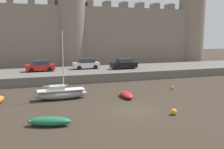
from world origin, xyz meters
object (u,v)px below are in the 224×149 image
(sailboat_near_channel_left, at_px, (61,93))
(car_quay_centre_west, at_px, (124,64))
(rowboat_foreground_right, at_px, (126,95))
(car_quay_west, at_px, (40,66))
(rowboat_foreground_left, at_px, (49,121))
(mooring_buoy_off_centre, at_px, (172,88))
(car_quay_centre_east, at_px, (86,64))
(mooring_buoy_mid_mud, at_px, (174,112))

(sailboat_near_channel_left, bearing_deg, car_quay_centre_west, 45.42)
(rowboat_foreground_right, distance_m, car_quay_west, 16.48)
(rowboat_foreground_left, distance_m, mooring_buoy_off_centre, 17.49)
(rowboat_foreground_left, relative_size, car_quay_centre_west, 0.81)
(rowboat_foreground_right, height_order, mooring_buoy_off_centre, rowboat_foreground_right)
(rowboat_foreground_right, bearing_deg, car_quay_west, 118.20)
(sailboat_near_channel_left, xyz_separation_m, mooring_buoy_off_centre, (13.43, 0.62, -0.41))
(rowboat_foreground_left, bearing_deg, car_quay_centre_east, 69.79)
(rowboat_foreground_right, distance_m, mooring_buoy_mid_mud, 7.00)
(rowboat_foreground_left, height_order, car_quay_centre_west, car_quay_centre_west)
(rowboat_foreground_right, height_order, car_quay_centre_east, car_quay_centre_east)
(sailboat_near_channel_left, xyz_separation_m, mooring_buoy_mid_mud, (8.05, -8.34, -0.34))
(car_quay_west, relative_size, car_quay_centre_east, 1.00)
(car_quay_centre_west, height_order, car_quay_centre_east, same)
(sailboat_near_channel_left, bearing_deg, rowboat_foreground_left, -104.04)
(mooring_buoy_off_centre, distance_m, car_quay_west, 19.16)
(rowboat_foreground_right, bearing_deg, sailboat_near_channel_left, 167.36)
(mooring_buoy_off_centre, distance_m, car_quay_centre_west, 11.38)
(mooring_buoy_off_centre, height_order, mooring_buoy_mid_mud, mooring_buoy_mid_mud)
(rowboat_foreground_right, height_order, mooring_buoy_mid_mud, rowboat_foreground_right)
(car_quay_centre_west, bearing_deg, rowboat_foreground_left, -124.71)
(sailboat_near_channel_left, relative_size, mooring_buoy_mid_mud, 13.40)
(mooring_buoy_mid_mud, height_order, car_quay_centre_east, car_quay_centre_east)
(rowboat_foreground_left, xyz_separation_m, car_quay_west, (0.82, 20.70, 1.63))
(rowboat_foreground_right, xyz_separation_m, mooring_buoy_mid_mud, (1.42, -6.85, -0.06))
(mooring_buoy_mid_mud, bearing_deg, rowboat_foreground_left, 176.56)
(car_quay_west, xyz_separation_m, car_quay_centre_east, (7.02, 0.59, 0.00))
(mooring_buoy_mid_mud, bearing_deg, car_quay_west, 113.30)
(mooring_buoy_mid_mud, relative_size, car_quay_centre_west, 0.13)
(mooring_buoy_off_centre, bearing_deg, rowboat_foreground_right, -162.81)
(mooring_buoy_mid_mud, bearing_deg, mooring_buoy_off_centre, 59.02)
(rowboat_foreground_right, height_order, car_quay_centre_west, car_quay_centre_west)
(car_quay_west, bearing_deg, rowboat_foreground_left, -92.26)
(rowboat_foreground_left, xyz_separation_m, mooring_buoy_mid_mud, (9.99, -0.60, -0.10))
(rowboat_foreground_left, height_order, car_quay_west, car_quay_west)
(rowboat_foreground_right, xyz_separation_m, rowboat_foreground_left, (-8.56, -6.25, 0.05))
(sailboat_near_channel_left, height_order, car_quay_west, sailboat_near_channel_left)
(rowboat_foreground_right, distance_m, mooring_buoy_off_centre, 7.12)
(car_quay_west, bearing_deg, mooring_buoy_mid_mud, -66.70)
(sailboat_near_channel_left, distance_m, rowboat_foreground_right, 6.80)
(car_quay_centre_west, bearing_deg, car_quay_centre_east, 161.69)
(sailboat_near_channel_left, distance_m, car_quay_centre_west, 16.47)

